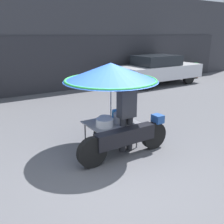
{
  "coord_description": "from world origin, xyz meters",
  "views": [
    {
      "loc": [
        -2.34,
        -3.51,
        2.49
      ],
      "look_at": [
        0.45,
        0.88,
        0.85
      ],
      "focal_mm": 40.0,
      "sensor_mm": 36.0,
      "label": 1
    }
  ],
  "objects_px": {
    "vendor_motorcycle_cart": "(112,83)",
    "parked_car": "(158,69)",
    "vendor_person": "(127,113)",
    "potted_plant": "(195,69)"
  },
  "relations": [
    {
      "from": "vendor_motorcycle_cart",
      "to": "parked_car",
      "type": "bearing_deg",
      "value": 40.16
    },
    {
      "from": "vendor_person",
      "to": "parked_car",
      "type": "distance_m",
      "value": 7.85
    },
    {
      "from": "vendor_motorcycle_cart",
      "to": "potted_plant",
      "type": "relative_size",
      "value": 2.53
    },
    {
      "from": "parked_car",
      "to": "vendor_motorcycle_cart",
      "type": "bearing_deg",
      "value": -139.84
    },
    {
      "from": "vendor_motorcycle_cart",
      "to": "potted_plant",
      "type": "height_order",
      "value": "vendor_motorcycle_cart"
    },
    {
      "from": "vendor_person",
      "to": "parked_car",
      "type": "bearing_deg",
      "value": 42.57
    },
    {
      "from": "vendor_motorcycle_cart",
      "to": "vendor_person",
      "type": "relative_size",
      "value": 1.38
    },
    {
      "from": "parked_car",
      "to": "vendor_person",
      "type": "bearing_deg",
      "value": -137.43
    },
    {
      "from": "vendor_motorcycle_cart",
      "to": "parked_car",
      "type": "xyz_separation_m",
      "value": [
        5.97,
        5.04,
        -0.72
      ]
    },
    {
      "from": "parked_car",
      "to": "potted_plant",
      "type": "relative_size",
      "value": 5.12
    }
  ]
}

